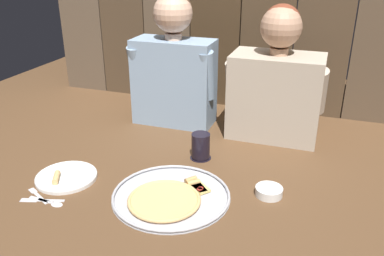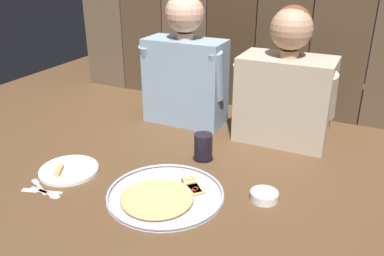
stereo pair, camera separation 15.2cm
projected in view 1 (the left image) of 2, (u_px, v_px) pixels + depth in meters
The scene contains 11 objects.
ground_plane at pixel (184, 182), 1.51m from camera, with size 3.20×3.20×0.00m, color brown.
pizza_tray at pixel (170, 197), 1.40m from camera, with size 0.42×0.42×0.03m.
dinner_plate at pixel (66, 177), 1.52m from camera, with size 0.23×0.23×0.03m.
drinking_glass at pixel (201, 146), 1.66m from camera, with size 0.09×0.09×0.11m.
dipping_bowl at pixel (269, 191), 1.42m from camera, with size 0.10×0.10×0.03m.
table_fork at pixel (38, 195), 1.42m from camera, with size 0.12×0.07×0.01m.
table_knife at pixel (42, 200), 1.39m from camera, with size 0.15×0.06×0.01m.
table_spoon at pixel (51, 202), 1.38m from camera, with size 0.14×0.03×0.01m.
diner_left at pixel (174, 65), 1.92m from camera, with size 0.42×0.20×0.63m.
diner_right at pixel (276, 82), 1.79m from camera, with size 0.44×0.24×0.60m.
wooden_backdrop_wall at pixel (242, 0), 2.03m from camera, with size 2.19×0.03×1.14m.
Camera 1 is at (0.45, -1.22, 0.79)m, focal length 37.63 mm.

